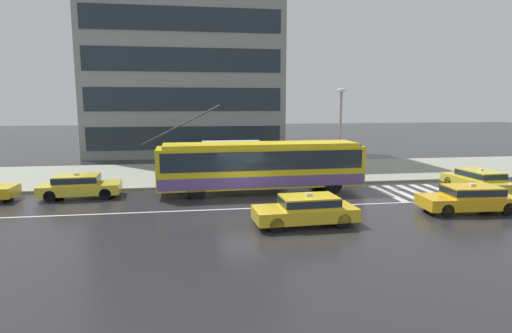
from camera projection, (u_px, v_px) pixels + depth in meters
ground_plane at (244, 203)px, 21.78m from camera, size 160.00×160.00×0.00m
sidewalk_slab at (229, 173)px, 30.64m from camera, size 80.00×10.00×0.14m
crosswalk_stripe_edge_near at (387, 193)px, 24.04m from camera, size 0.44×4.40×0.01m
crosswalk_stripe_inner_a at (402, 193)px, 24.18m from camera, size 0.44×4.40×0.01m
crosswalk_stripe_center at (416, 192)px, 24.31m from camera, size 0.44×4.40×0.01m
crosswalk_stripe_inner_b at (431, 192)px, 24.44m from camera, size 0.44×4.40×0.01m
crosswalk_stripe_edge_far at (445, 191)px, 24.57m from camera, size 0.44×4.40×0.01m
lane_centre_line at (247, 208)px, 20.61m from camera, size 72.00×0.14×0.01m
trolleybus at (261, 165)px, 24.15m from camera, size 12.67×2.84×5.08m
taxi_cross_traffic at (478, 179)px, 24.56m from camera, size 2.04×4.59×1.39m
taxi_queued_behind_bus at (79, 185)px, 22.90m from camera, size 4.31×2.07×1.39m
taxi_oncoming_far at (470, 198)px, 19.88m from camera, size 4.60×2.06×1.39m
taxi_oncoming_near at (306, 209)px, 17.77m from camera, size 4.45×2.00×1.39m
bus_shelter at (231, 150)px, 27.70m from camera, size 3.85×1.83×2.52m
pedestrian_at_shelter at (312, 164)px, 28.25m from camera, size 0.41×0.41×1.59m
pedestrian_approaching_curb at (178, 158)px, 25.97m from camera, size 1.31×1.31×1.98m
pedestrian_walking_past at (317, 157)px, 27.05m from camera, size 1.48×1.48×1.93m
street_lamp at (340, 126)px, 26.86m from camera, size 0.60×0.32×5.96m
office_tower_corner_left at (185, 47)px, 42.60m from camera, size 19.22×11.40×21.75m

